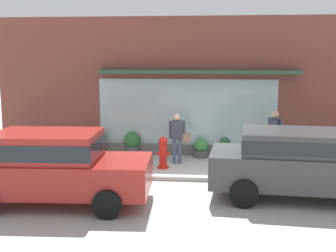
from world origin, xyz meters
name	(u,v)px	position (x,y,z in m)	size (l,w,h in m)	color
ground_plane	(193,178)	(0.00, 0.00, 0.00)	(60.00, 60.00, 0.00)	#B2AFA8
curb_strip	(193,178)	(0.00, -0.20, 0.06)	(14.00, 0.24, 0.12)	#B2B2AD
storefront	(198,88)	(-0.01, 3.19, 2.29)	(14.00, 0.81, 4.68)	brown
fire_hydrant	(163,152)	(-0.97, 1.06, 0.49)	(0.42, 0.39, 0.97)	red
pedestrian_with_handbag	(178,135)	(-0.58, 1.68, 0.92)	(0.68, 0.22, 1.58)	#475675
pedestrian_passerby	(274,134)	(2.36, 1.47, 1.05)	(0.38, 0.40, 1.76)	#9E9384
parked_car_dark_gray	(299,160)	(2.56, -1.47, 0.93)	(4.42, 2.25, 1.64)	#383A3D
parked_car_red	(53,164)	(-3.11, -2.43, 0.94)	(4.34, 2.19, 1.68)	maroon
potted_plant_window_right	(73,148)	(-4.27, 2.58, 0.23)	(0.35, 0.35, 0.48)	#9E6042
potted_plant_trailing_edge	(304,151)	(3.47, 2.48, 0.33)	(0.32, 0.32, 0.63)	#B7B2A3
potted_plant_near_hydrant	(133,142)	(-2.24, 2.84, 0.42)	(0.59, 0.59, 0.79)	#4C4C51
potted_plant_window_center	(225,146)	(0.92, 2.87, 0.34)	(0.35, 0.35, 0.64)	#B7B2A3
potted_plant_by_entrance	(97,141)	(-3.45, 2.63, 0.47)	(0.65, 0.65, 0.87)	#B7B2A3
potted_plant_low_front	(201,148)	(0.13, 2.65, 0.30)	(0.52, 0.52, 0.64)	#4C4C51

